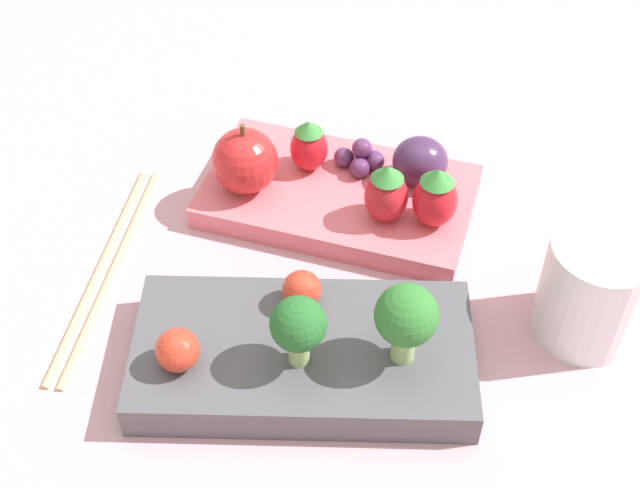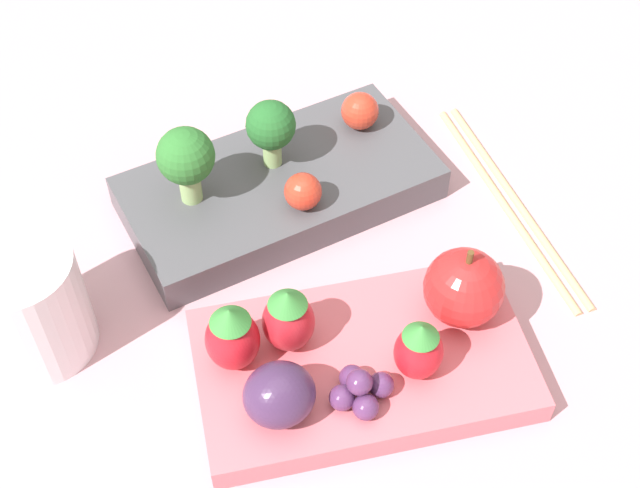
{
  "view_description": "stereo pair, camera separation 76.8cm",
  "coord_description": "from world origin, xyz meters",
  "px_view_note": "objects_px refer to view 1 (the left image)",
  "views": [
    {
      "loc": [
        -0.07,
        0.42,
        0.48
      ],
      "look_at": [
        0.0,
        -0.0,
        0.04
      ],
      "focal_mm": 50.0,
      "sensor_mm": 36.0,
      "label": 1
    },
    {
      "loc": [
        -0.13,
        -0.35,
        0.47
      ],
      "look_at": [
        0.0,
        -0.0,
        0.04
      ],
      "focal_mm": 50.0,
      "sensor_mm": 36.0,
      "label": 2
    }
  ],
  "objects_px": {
    "broccoli_floret_1": "(296,326)",
    "plum": "(420,161)",
    "bento_box_savoury": "(296,355)",
    "strawberry_1": "(386,193)",
    "chopsticks_pair": "(106,268)",
    "broccoli_floret_0": "(406,318)",
    "grape_cluster": "(361,157)",
    "apple": "(245,161)",
    "cherry_tomato_0": "(177,350)",
    "strawberry_0": "(309,146)",
    "strawberry_2": "(435,197)",
    "bento_box_fruit": "(340,196)",
    "cherry_tomato_1": "(302,290)",
    "drinking_cup": "(593,289)"
  },
  "relations": [
    {
      "from": "strawberry_1",
      "to": "plum",
      "type": "relative_size",
      "value": 1.17
    },
    {
      "from": "plum",
      "to": "cherry_tomato_1",
      "type": "bearing_deg",
      "value": 65.2
    },
    {
      "from": "strawberry_2",
      "to": "strawberry_0",
      "type": "bearing_deg",
      "value": -24.45
    },
    {
      "from": "broccoli_floret_1",
      "to": "cherry_tomato_0",
      "type": "height_order",
      "value": "broccoli_floret_1"
    },
    {
      "from": "plum",
      "to": "drinking_cup",
      "type": "bearing_deg",
      "value": 137.63
    },
    {
      "from": "bento_box_savoury",
      "to": "strawberry_1",
      "type": "xyz_separation_m",
      "value": [
        -0.04,
        -0.13,
        0.03
      ]
    },
    {
      "from": "strawberry_2",
      "to": "plum",
      "type": "bearing_deg",
      "value": -72.2
    },
    {
      "from": "grape_cluster",
      "to": "broccoli_floret_1",
      "type": "bearing_deg",
      "value": 85.63
    },
    {
      "from": "bento_box_savoury",
      "to": "cherry_tomato_0",
      "type": "distance_m",
      "value": 0.08
    },
    {
      "from": "bento_box_savoury",
      "to": "broccoli_floret_0",
      "type": "height_order",
      "value": "broccoli_floret_0"
    },
    {
      "from": "cherry_tomato_0",
      "to": "strawberry_2",
      "type": "height_order",
      "value": "strawberry_2"
    },
    {
      "from": "plum",
      "to": "grape_cluster",
      "type": "bearing_deg",
      "value": -10.33
    },
    {
      "from": "plum",
      "to": "broccoli_floret_1",
      "type": "bearing_deg",
      "value": 72.21
    },
    {
      "from": "strawberry_0",
      "to": "strawberry_2",
      "type": "xyz_separation_m",
      "value": [
        -0.1,
        0.05,
        0.0
      ]
    },
    {
      "from": "cherry_tomato_1",
      "to": "strawberry_0",
      "type": "distance_m",
      "value": 0.15
    },
    {
      "from": "broccoli_floret_1",
      "to": "strawberry_2",
      "type": "xyz_separation_m",
      "value": [
        -0.07,
        -0.14,
        -0.02
      ]
    },
    {
      "from": "broccoli_floret_0",
      "to": "apple",
      "type": "xyz_separation_m",
      "value": [
        0.13,
        -0.15,
        -0.02
      ]
    },
    {
      "from": "broccoli_floret_0",
      "to": "strawberry_2",
      "type": "distance_m",
      "value": 0.13
    },
    {
      "from": "broccoli_floret_1",
      "to": "grape_cluster",
      "type": "height_order",
      "value": "broccoli_floret_1"
    },
    {
      "from": "bento_box_fruit",
      "to": "chopsticks_pair",
      "type": "relative_size",
      "value": 1.03
    },
    {
      "from": "grape_cluster",
      "to": "chopsticks_pair",
      "type": "xyz_separation_m",
      "value": [
        0.17,
        0.12,
        -0.03
      ]
    },
    {
      "from": "strawberry_0",
      "to": "strawberry_2",
      "type": "relative_size",
      "value": 0.89
    },
    {
      "from": "strawberry_1",
      "to": "drinking_cup",
      "type": "relative_size",
      "value": 0.62
    },
    {
      "from": "strawberry_2",
      "to": "cherry_tomato_0",
      "type": "bearing_deg",
      "value": 47.46
    },
    {
      "from": "bento_box_savoury",
      "to": "bento_box_fruit",
      "type": "xyz_separation_m",
      "value": [
        -0.01,
        -0.16,
        -0.0
      ]
    },
    {
      "from": "strawberry_0",
      "to": "grape_cluster",
      "type": "xyz_separation_m",
      "value": [
        -0.04,
        -0.01,
        -0.01
      ]
    },
    {
      "from": "broccoli_floret_1",
      "to": "bento_box_savoury",
      "type": "bearing_deg",
      "value": -74.23
    },
    {
      "from": "cherry_tomato_1",
      "to": "strawberry_1",
      "type": "distance_m",
      "value": 0.11
    },
    {
      "from": "broccoli_floret_0",
      "to": "drinking_cup",
      "type": "xyz_separation_m",
      "value": [
        -0.12,
        -0.06,
        -0.02
      ]
    },
    {
      "from": "chopsticks_pair",
      "to": "broccoli_floret_0",
      "type": "bearing_deg",
      "value": 164.3
    },
    {
      "from": "cherry_tomato_0",
      "to": "bento_box_savoury",
      "type": "bearing_deg",
      "value": -157.63
    },
    {
      "from": "bento_box_savoury",
      "to": "plum",
      "type": "height_order",
      "value": "plum"
    },
    {
      "from": "cherry_tomato_0",
      "to": "strawberry_1",
      "type": "xyz_separation_m",
      "value": [
        -0.11,
        -0.16,
        0.0
      ]
    },
    {
      "from": "strawberry_1",
      "to": "plum",
      "type": "height_order",
      "value": "strawberry_1"
    },
    {
      "from": "strawberry_1",
      "to": "grape_cluster",
      "type": "distance_m",
      "value": 0.06
    },
    {
      "from": "strawberry_2",
      "to": "strawberry_1",
      "type": "bearing_deg",
      "value": 1.37
    },
    {
      "from": "broccoli_floret_0",
      "to": "plum",
      "type": "xyz_separation_m",
      "value": [
        0.0,
        -0.18,
        -0.03
      ]
    },
    {
      "from": "bento_box_fruit",
      "to": "cherry_tomato_1",
      "type": "relative_size",
      "value": 8.35
    },
    {
      "from": "strawberry_0",
      "to": "plum",
      "type": "bearing_deg",
      "value": 178.97
    },
    {
      "from": "broccoli_floret_1",
      "to": "plum",
      "type": "relative_size",
      "value": 1.26
    },
    {
      "from": "bento_box_fruit",
      "to": "plum",
      "type": "xyz_separation_m",
      "value": [
        -0.06,
        -0.02,
        0.03
      ]
    },
    {
      "from": "apple",
      "to": "chopsticks_pair",
      "type": "height_order",
      "value": "apple"
    },
    {
      "from": "cherry_tomato_0",
      "to": "strawberry_0",
      "type": "height_order",
      "value": "strawberry_0"
    },
    {
      "from": "strawberry_1",
      "to": "strawberry_2",
      "type": "xyz_separation_m",
      "value": [
        -0.04,
        -0.0,
        0.0
      ]
    },
    {
      "from": "strawberry_1",
      "to": "apple",
      "type": "bearing_deg",
      "value": -8.89
    },
    {
      "from": "apple",
      "to": "grape_cluster",
      "type": "height_order",
      "value": "apple"
    },
    {
      "from": "cherry_tomato_0",
      "to": "apple",
      "type": "xyz_separation_m",
      "value": [
        -0.0,
        -0.18,
        0.0
      ]
    },
    {
      "from": "bento_box_savoury",
      "to": "plum",
      "type": "relative_size",
      "value": 5.51
    },
    {
      "from": "broccoli_floret_0",
      "to": "grape_cluster",
      "type": "distance_m",
      "value": 0.19
    },
    {
      "from": "grape_cluster",
      "to": "apple",
      "type": "bearing_deg",
      "value": 23.34
    }
  ]
}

